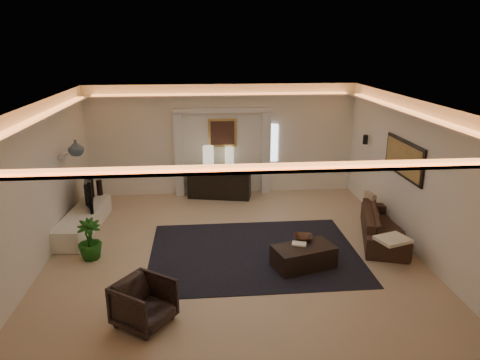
{
  "coord_description": "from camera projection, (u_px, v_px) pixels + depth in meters",
  "views": [
    {
      "loc": [
        -0.58,
        -7.95,
        3.95
      ],
      "look_at": [
        0.2,
        0.6,
        1.25
      ],
      "focal_mm": 33.22,
      "sensor_mm": 36.0,
      "label": 1
    }
  ],
  "objects": [
    {
      "name": "console",
      "position": [
        219.0,
        183.0,
        11.6
      ],
      "size": [
        1.68,
        0.83,
        0.8
      ],
      "primitive_type": "cube",
      "rotation": [
        0.0,
        0.0,
        -0.21
      ],
      "color": "black",
      "rests_on": "ground"
    },
    {
      "name": "lamp_right",
      "position": [
        229.0,
        156.0,
        11.56
      ],
      "size": [
        0.26,
        0.26,
        0.51
      ],
      "primitive_type": "cylinder",
      "rotation": [
        0.0,
        0.0,
        -0.18
      ],
      "color": "beige",
      "rests_on": "console"
    },
    {
      "name": "wall_right",
      "position": [
        411.0,
        175.0,
        8.66
      ],
      "size": [
        0.0,
        7.0,
        7.0
      ],
      "primitive_type": "plane",
      "rotation": [
        1.57,
        0.0,
        -1.57
      ],
      "color": "#F0E5D0",
      "rests_on": "ground"
    },
    {
      "name": "painting_canvas",
      "position": [
        222.0,
        133.0,
        11.56
      ],
      "size": [
        0.62,
        0.02,
        0.62
      ],
      "primitive_type": "cube",
      "color": "#4C2D1E",
      "rests_on": "wall_back"
    },
    {
      "name": "throw_blanket",
      "position": [
        393.0,
        239.0,
        7.94
      ],
      "size": [
        0.66,
        0.6,
        0.06
      ],
      "primitive_type": "cube",
      "rotation": [
        0.0,
        0.0,
        0.33
      ],
      "color": "beige",
      "rests_on": "sofa"
    },
    {
      "name": "media_ledge",
      "position": [
        83.0,
        221.0,
        9.6
      ],
      "size": [
        0.78,
        2.34,
        0.43
      ],
      "primitive_type": "cube",
      "rotation": [
        0.0,
        0.0,
        -0.09
      ],
      "color": "white",
      "rests_on": "ground"
    },
    {
      "name": "painting_frame",
      "position": [
        222.0,
        133.0,
        11.59
      ],
      "size": [
        0.74,
        0.04,
        0.74
      ],
      "primitive_type": "cube",
      "color": "tan",
      "rests_on": "wall_back"
    },
    {
      "name": "ginger_jar",
      "position": [
        76.0,
        148.0,
        9.16
      ],
      "size": [
        0.34,
        0.34,
        0.33
      ],
      "primitive_type": "imported",
      "rotation": [
        0.0,
        0.0,
        0.07
      ],
      "color": "slate",
      "rests_on": "wall_niche"
    },
    {
      "name": "armchair",
      "position": [
        144.0,
        303.0,
        6.38
      ],
      "size": [
        1.03,
        1.02,
        0.68
      ],
      "primitive_type": "imported",
      "rotation": [
        0.0,
        0.0,
        0.95
      ],
      "color": "black",
      "rests_on": "ground"
    },
    {
      "name": "art_panel_frame",
      "position": [
        404.0,
        159.0,
        8.86
      ],
      "size": [
        0.04,
        1.64,
        0.74
      ],
      "primitive_type": "cube",
      "color": "black",
      "rests_on": "wall_right"
    },
    {
      "name": "magazine",
      "position": [
        299.0,
        244.0,
        8.06
      ],
      "size": [
        0.3,
        0.25,
        0.03
      ],
      "primitive_type": "cube",
      "rotation": [
        0.0,
        0.0,
        -0.29
      ],
      "color": "beige",
      "rests_on": "coffee_table"
    },
    {
      "name": "pilaster_left",
      "position": [
        179.0,
        155.0,
        11.59
      ],
      "size": [
        0.22,
        0.2,
        2.2
      ],
      "primitive_type": "cube",
      "color": "silver",
      "rests_on": "ground"
    },
    {
      "name": "coffee_table",
      "position": [
        304.0,
        257.0,
        8.05
      ],
      "size": [
        1.21,
        0.88,
        0.41
      ],
      "primitive_type": "cube",
      "rotation": [
        0.0,
        0.0,
        0.29
      ],
      "color": "black",
      "rests_on": "ground"
    },
    {
      "name": "art_panel_gold",
      "position": [
        403.0,
        159.0,
        8.86
      ],
      "size": [
        0.02,
        1.5,
        0.62
      ],
      "primitive_type": "cube",
      "color": "tan",
      "rests_on": "wall_right"
    },
    {
      "name": "wall_back",
      "position": [
        222.0,
        140.0,
        11.68
      ],
      "size": [
        7.0,
        0.0,
        7.0
      ],
      "primitive_type": "plane",
      "rotation": [
        1.57,
        0.0,
        0.0
      ],
      "color": "#F0E5D0",
      "rests_on": "ground"
    },
    {
      "name": "daylight_slit",
      "position": [
        273.0,
        143.0,
        11.8
      ],
      "size": [
        0.25,
        0.03,
        1.0
      ],
      "primitive_type": "cube",
      "color": "white",
      "rests_on": "wall_back"
    },
    {
      "name": "throw_pillow",
      "position": [
        370.0,
        200.0,
        9.88
      ],
      "size": [
        0.17,
        0.36,
        0.35
      ],
      "primitive_type": "cube",
      "rotation": [
        0.0,
        0.0,
        0.19
      ],
      "color": "tan",
      "rests_on": "sofa"
    },
    {
      "name": "tv",
      "position": [
        85.0,
        190.0,
        9.8
      ],
      "size": [
        1.25,
        0.4,
        0.71
      ],
      "primitive_type": "imported",
      "rotation": [
        0.0,
        0.0,
        1.77
      ],
      "color": "black",
      "rests_on": "media_ledge"
    },
    {
      "name": "sofa",
      "position": [
        384.0,
        226.0,
        9.14
      ],
      "size": [
        2.26,
        1.42,
        0.62
      ],
      "primitive_type": "imported",
      "rotation": [
        0.0,
        0.0,
        1.27
      ],
      "color": "black",
      "rests_on": "ground"
    },
    {
      "name": "pilaster_right",
      "position": [
        266.0,
        153.0,
        11.79
      ],
      "size": [
        0.22,
        0.2,
        2.2
      ],
      "primitive_type": "cube",
      "color": "silver",
      "rests_on": "ground"
    },
    {
      "name": "bowl",
      "position": [
        303.0,
        237.0,
        8.26
      ],
      "size": [
        0.41,
        0.41,
        0.08
      ],
      "primitive_type": "imported",
      "rotation": [
        0.0,
        0.0,
        -0.24
      ],
      "color": "#392115",
      "rests_on": "coffee_table"
    },
    {
      "name": "plant",
      "position": [
        90.0,
        240.0,
        8.31
      ],
      "size": [
        0.54,
        0.54,
        0.78
      ],
      "primitive_type": "imported",
      "rotation": [
        0.0,
        0.0,
        0.3
      ],
      "color": "#164910",
      "rests_on": "ground"
    },
    {
      "name": "wall_front",
      "position": [
        255.0,
        272.0,
        5.03
      ],
      "size": [
        7.0,
        0.0,
        7.0
      ],
      "primitive_type": "plane",
      "rotation": [
        -1.57,
        0.0,
        0.0
      ],
      "color": "#F0E5D0",
      "rests_on": "ground"
    },
    {
      "name": "area_rug",
      "position": [
        254.0,
        253.0,
        8.63
      ],
      "size": [
        4.0,
        3.0,
        0.01
      ],
      "primitive_type": "cube",
      "color": "black",
      "rests_on": "ground"
    },
    {
      "name": "floor",
      "position": [
        233.0,
        249.0,
        8.79
      ],
      "size": [
        7.0,
        7.0,
        0.0
      ],
      "primitive_type": "plane",
      "color": "tan",
      "rests_on": "ground"
    },
    {
      "name": "ceiling",
      "position": [
        232.0,
        102.0,
        7.92
      ],
      "size": [
        7.0,
        7.0,
        0.0
      ],
      "primitive_type": "plane",
      "rotation": [
        3.14,
        0.0,
        0.0
      ],
      "color": "white",
      "rests_on": "ground"
    },
    {
      "name": "alcove_header",
      "position": [
        222.0,
        110.0,
        11.34
      ],
      "size": [
        2.52,
        0.2,
        0.12
      ],
      "primitive_type": "cube",
      "color": "silver",
      "rests_on": "wall_back"
    },
    {
      "name": "wall_sconce",
      "position": [
        365.0,
        140.0,
        10.67
      ],
      "size": [
        0.12,
        0.12,
        0.22
      ],
      "primitive_type": "cylinder",
      "color": "black",
      "rests_on": "wall_right"
    },
    {
      "name": "wall_niche",
      "position": [
        64.0,
        155.0,
        9.32
      ],
      "size": [
        0.1,
        0.55,
        0.04
      ],
      "primitive_type": "cube",
      "color": "silver",
      "rests_on": "wall_left"
    },
    {
      "name": "figurine",
      "position": [
        99.0,
        187.0,
        10.51
      ],
      "size": [
        0.14,
        0.14,
        0.37
      ],
      "primitive_type": "cylinder",
      "rotation": [
        0.0,
        0.0,
        -0.05
      ],
      "color": "black",
      "rests_on": "media_ledge"
    },
    {
      "name": "cove_soffit",
      "position": [
        232.0,
        118.0,
        8.0
      ],
      "size": [
        7.0,
        7.0,
        0.04
      ],
      "primitive_type": "cube",
      "color": "silver",
      "rests_on": "ceiling"
    },
    {
      "name": "wall_left",
      "position": [
        40.0,
        185.0,
        8.05
      ],
      "size": [
        0.0,
        7.0,
        7.0
      ],
      "primitive_type": "plane",
      "rotation": [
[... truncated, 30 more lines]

